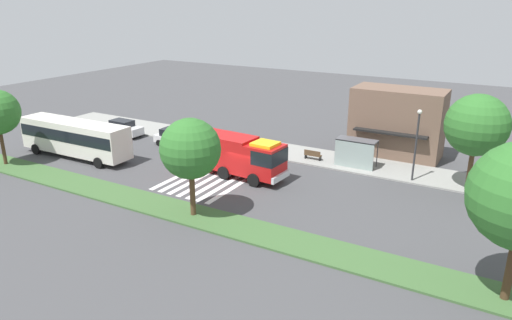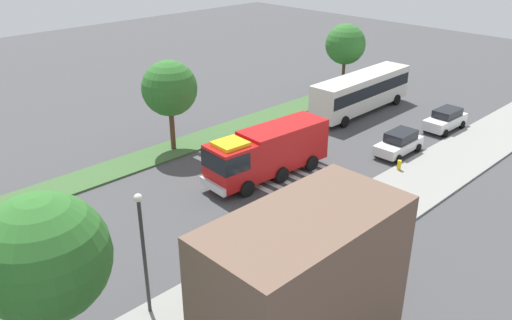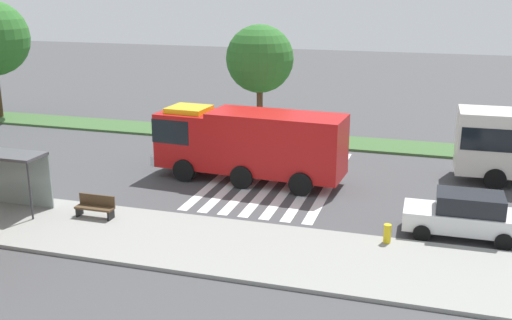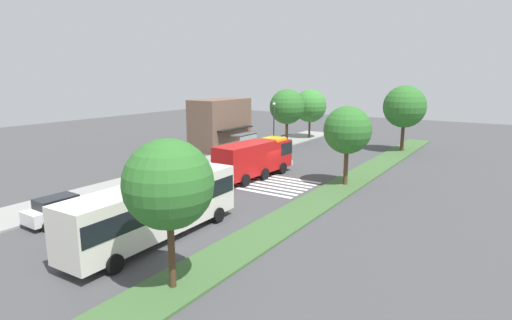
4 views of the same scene
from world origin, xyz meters
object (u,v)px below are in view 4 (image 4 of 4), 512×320
(street_lamp, at_px, (274,122))
(bench_near_shelter, at_px, (226,156))
(median_tree_far_west, at_px, (168,184))
(fire_hydrant, at_px, (154,180))
(parked_car_mid, at_px, (143,185))
(fire_truck, at_px, (256,157))
(median_tree_west, at_px, (347,130))
(parked_car_west, at_px, (59,209))
(sidewalk_tree_west, at_px, (287,107))
(median_tree_center, at_px, (405,107))
(sidewalk_tree_center, at_px, (310,106))
(bus_stop_shelter, at_px, (246,140))
(transit_bus, at_px, (156,206))

(street_lamp, bearing_deg, bench_near_shelter, 175.24)
(median_tree_far_west, bearing_deg, fire_hydrant, 49.34)
(parked_car_mid, relative_size, bench_near_shelter, 2.72)
(fire_truck, xyz_separation_m, median_tree_west, (1.66, -8.20, 2.93))
(parked_car_west, distance_m, median_tree_west, 22.91)
(parked_car_west, relative_size, bench_near_shelter, 2.76)
(sidewalk_tree_west, distance_m, median_tree_center, 14.98)
(median_tree_west, bearing_deg, fire_truck, 101.46)
(bench_near_shelter, height_order, median_tree_west, median_tree_west)
(bench_near_shelter, relative_size, median_tree_center, 0.20)
(parked_car_west, bearing_deg, median_tree_center, -16.65)
(sidewalk_tree_center, bearing_deg, bus_stop_shelter, 178.79)
(street_lamp, bearing_deg, sidewalk_tree_center, 2.04)
(bus_stop_shelter, distance_m, median_tree_center, 20.00)
(bus_stop_shelter, bearing_deg, median_tree_far_west, -151.61)
(sidewalk_tree_west, bearing_deg, median_tree_center, -76.69)
(street_lamp, distance_m, median_tree_west, 18.40)
(median_tree_center, bearing_deg, transit_bus, 172.51)
(street_lamp, xyz_separation_m, median_tree_far_west, (-32.79, -14.18, 1.26))
(parked_car_west, height_order, sidewalk_tree_center, sidewalk_tree_center)
(bus_stop_shelter, height_order, sidewalk_tree_center, sidewalk_tree_center)
(parked_car_west, height_order, median_tree_far_west, median_tree_far_west)
(bench_near_shelter, bearing_deg, median_tree_center, -41.68)
(fire_truck, relative_size, sidewalk_tree_center, 1.31)
(parked_car_mid, relative_size, median_tree_west, 0.64)
(fire_truck, height_order, street_lamp, street_lamp)
(median_tree_far_west, distance_m, median_tree_center, 40.40)
(sidewalk_tree_center, bearing_deg, median_tree_west, -147.53)
(fire_truck, xyz_separation_m, parked_car_west, (-17.20, 4.18, -1.05))
(bench_near_shelter, relative_size, sidewalk_tree_west, 0.21)
(median_tree_far_west, bearing_deg, fire_truck, 22.84)
(bus_stop_shelter, bearing_deg, bench_near_shelter, 179.74)
(bus_stop_shelter, xyz_separation_m, fire_hydrant, (-15.52, -0.85, -1.40))
(median_tree_far_west, height_order, median_tree_west, median_tree_west)
(bus_stop_shelter, xyz_separation_m, median_tree_center, (12.78, -14.92, 3.75))
(bus_stop_shelter, relative_size, median_tree_far_west, 0.52)
(median_tree_center, bearing_deg, bench_near_shelter, 138.32)
(fire_hydrant, bearing_deg, median_tree_west, -57.30)
(bus_stop_shelter, height_order, bench_near_shelter, bus_stop_shelter)
(parked_car_west, height_order, parked_car_mid, parked_car_west)
(street_lamp, bearing_deg, bus_stop_shelter, 171.79)
(fire_truck, height_order, bus_stop_shelter, fire_truck)
(sidewalk_tree_center, bearing_deg, transit_bus, -166.40)
(median_tree_far_west, bearing_deg, bus_stop_shelter, 28.39)
(transit_bus, xyz_separation_m, median_tree_center, (36.69, -4.82, 3.57))
(street_lamp, height_order, sidewalk_tree_center, sidewalk_tree_center)
(fire_truck, distance_m, parked_car_mid, 10.94)
(street_lamp, xyz_separation_m, sidewalk_tree_center, (11.25, 0.40, 1.27))
(bench_near_shelter, distance_m, sidewalk_tree_west, 14.13)
(parked_car_mid, xyz_separation_m, bus_stop_shelter, (18.20, 2.55, 1.00))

